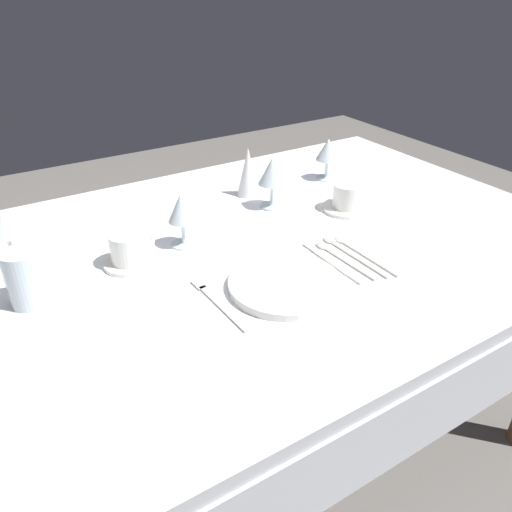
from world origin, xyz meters
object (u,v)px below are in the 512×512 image
at_px(fork_outer, 217,301).
at_px(spoon_dessert, 347,251).
at_px(coffee_cup_left, 129,247).
at_px(wine_glass_far, 272,173).
at_px(wine_glass_right, 5,226).
at_px(spoon_soup, 338,256).
at_px(spoon_tea, 358,250).
at_px(wine_glass_centre, 181,211).
at_px(drink_tumbler, 25,278).
at_px(dinner_plate, 285,284).
at_px(dinner_knife, 333,263).
at_px(wine_glass_left, 328,151).
at_px(coffee_cup_right, 348,195).
at_px(napkin_folded, 248,172).

bearing_deg(fork_outer, spoon_dessert, 2.72).
bearing_deg(coffee_cup_left, spoon_dessert, -25.77).
bearing_deg(wine_glass_far, wine_glass_right, 174.94).
distance_m(spoon_soup, spoon_tea, 0.06).
bearing_deg(wine_glass_right, spoon_soup, -29.99).
bearing_deg(spoon_soup, fork_outer, -177.65).
distance_m(fork_outer, coffee_cup_left, 0.27).
bearing_deg(wine_glass_right, wine_glass_far, -5.06).
xyz_separation_m(wine_glass_centre, drink_tumbler, (-0.37, -0.06, -0.03)).
height_order(dinner_plate, spoon_soup, dinner_plate).
bearing_deg(coffee_cup_left, dinner_plate, -47.42).
xyz_separation_m(dinner_knife, wine_glass_centre, (-0.26, 0.27, 0.09)).
distance_m(coffee_cup_left, wine_glass_left, 0.75).
bearing_deg(wine_glass_left, spoon_soup, -125.56).
bearing_deg(fork_outer, wine_glass_centre, 79.79).
bearing_deg(coffee_cup_right, napkin_folded, 127.47).
distance_m(spoon_dessert, coffee_cup_right, 0.25).
bearing_deg(wine_glass_far, spoon_soup, -93.91).
relative_size(coffee_cup_left, wine_glass_centre, 0.78).
height_order(coffee_cup_left, coffee_cup_right, coffee_cup_left).
height_order(spoon_soup, coffee_cup_right, coffee_cup_right).
bearing_deg(spoon_soup, coffee_cup_right, 44.72).
relative_size(fork_outer, coffee_cup_left, 2.01).
bearing_deg(coffee_cup_right, spoon_soup, -135.28).
height_order(coffee_cup_left, wine_glass_far, wine_glass_far).
bearing_deg(spoon_dessert, wine_glass_far, 91.89).
xyz_separation_m(dinner_knife, spoon_tea, (0.09, 0.02, 0.00)).
bearing_deg(coffee_cup_left, wine_glass_centre, 7.12).
bearing_deg(napkin_folded, wine_glass_right, -175.83).
relative_size(dinner_plate, spoon_tea, 1.13).
relative_size(dinner_knife, spoon_tea, 0.95).
relative_size(coffee_cup_left, wine_glass_left, 0.80).
height_order(spoon_soup, spoon_tea, same).
xyz_separation_m(dinner_knife, spoon_soup, (0.03, 0.02, -0.00)).
xyz_separation_m(spoon_tea, coffee_cup_right, (0.14, 0.20, 0.04)).
distance_m(dinner_plate, wine_glass_centre, 0.32).
bearing_deg(coffee_cup_left, dinner_knife, -31.97).
height_order(spoon_tea, napkin_folded, napkin_folded).
distance_m(wine_glass_left, wine_glass_far, 0.29).
bearing_deg(drink_tumbler, dinner_plate, -25.71).
xyz_separation_m(coffee_cup_left, napkin_folded, (0.45, 0.20, 0.03)).
distance_m(wine_glass_centre, wine_glass_left, 0.61).
distance_m(coffee_cup_right, wine_glass_far, 0.22).
bearing_deg(wine_glass_left, coffee_cup_right, -114.52).
bearing_deg(napkin_folded, dinner_knife, -95.29).
bearing_deg(fork_outer, dinner_plate, -10.89).
relative_size(spoon_dessert, wine_glass_left, 1.70).
height_order(dinner_knife, coffee_cup_left, coffee_cup_left).
bearing_deg(wine_glass_right, coffee_cup_left, -33.84).
xyz_separation_m(drink_tumbler, napkin_folded, (0.68, 0.25, 0.01)).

